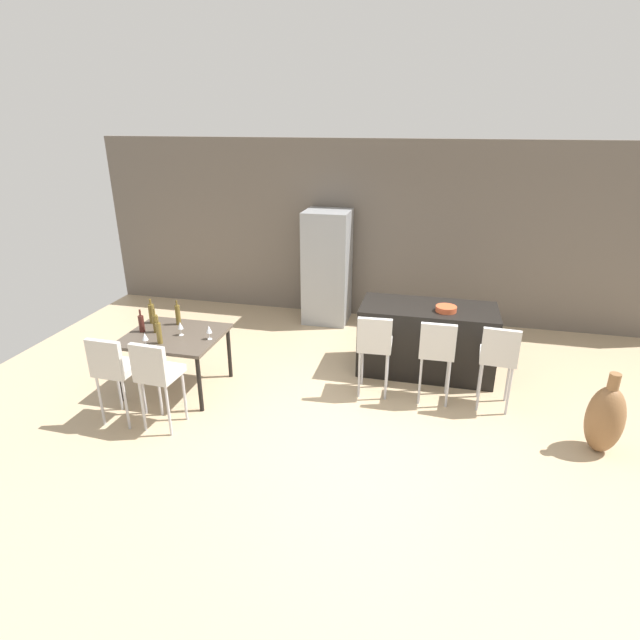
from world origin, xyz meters
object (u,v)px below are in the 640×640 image
at_px(wine_bottle_end, 159,333).
at_px(bar_chair_left, 375,343).
at_px(wine_glass_corner, 145,337).
at_px(refrigerator, 327,267).
at_px(wine_glass_near, 180,326).
at_px(bar_chair_middle, 437,349).
at_px(dining_chair_near, 113,366).
at_px(bar_chair_right, 498,355).
at_px(fruit_bowl, 446,309).
at_px(floor_vase, 605,419).
at_px(wine_bottle_left, 141,323).
at_px(wine_bottle_inner, 152,313).
at_px(wine_glass_far, 209,329).
at_px(kitchen_island, 426,339).
at_px(wine_bottle_right, 156,323).
at_px(dining_chair_far, 156,372).
at_px(wine_bottle_middle, 178,315).
at_px(dining_table, 175,340).

bearing_deg(wine_bottle_end, bar_chair_left, 15.80).
bearing_deg(wine_glass_corner, refrigerator, 65.08).
relative_size(bar_chair_left, wine_glass_near, 6.03).
height_order(bar_chair_middle, dining_chair_near, same).
distance_m(bar_chair_right, fruit_bowl, 0.94).
bearing_deg(bar_chair_right, floor_vase, -30.52).
bearing_deg(wine_bottle_end, fruit_bowl, 22.72).
height_order(wine_bottle_left, fruit_bowl, wine_bottle_left).
height_order(wine_bottle_inner, wine_glass_far, wine_bottle_inner).
height_order(kitchen_island, wine_bottle_end, wine_bottle_end).
relative_size(wine_bottle_end, wine_glass_corner, 1.95).
bearing_deg(wine_glass_near, wine_glass_far, -4.41).
relative_size(wine_bottle_right, fruit_bowl, 1.20).
bearing_deg(dining_chair_far, fruit_bowl, 33.23).
height_order(wine_bottle_middle, floor_vase, wine_bottle_middle).
height_order(wine_glass_near, fruit_bowl, fruit_bowl).
xyz_separation_m(bar_chair_middle, wine_glass_near, (-3.03, -0.41, 0.17)).
distance_m(wine_bottle_left, wine_glass_corner, 0.48).
distance_m(bar_chair_left, dining_chair_near, 2.95).
bearing_deg(wine_bottle_right, wine_glass_corner, -75.61).
height_order(bar_chair_middle, dining_chair_far, same).
bearing_deg(wine_glass_far, dining_chair_near, -132.09).
distance_m(kitchen_island, dining_chair_near, 3.86).
bearing_deg(fruit_bowl, wine_glass_near, -160.83).
bearing_deg(bar_chair_right, kitchen_island, 136.03).
distance_m(wine_bottle_right, fruit_bowl, 3.61).
bearing_deg(dining_chair_near, wine_glass_corner, 74.89).
relative_size(dining_chair_near, wine_bottle_end, 3.09).
height_order(dining_table, wine_bottle_inner, wine_bottle_inner).
bearing_deg(refrigerator, wine_bottle_inner, -125.86).
bearing_deg(wine_bottle_end, wine_bottle_inner, 127.38).
bearing_deg(wine_glass_corner, wine_bottle_left, 126.38).
bearing_deg(bar_chair_left, wine_glass_corner, -162.28).
height_order(bar_chair_middle, wine_bottle_middle, wine_bottle_middle).
height_order(bar_chair_right, wine_bottle_left, bar_chair_right).
height_order(kitchen_island, wine_glass_far, kitchen_island).
bearing_deg(dining_chair_near, wine_bottle_left, 100.75).
distance_m(wine_glass_far, floor_vase, 4.37).
bearing_deg(wine_bottle_left, wine_bottle_inner, 95.76).
relative_size(dining_table, wine_glass_far, 6.56).
bearing_deg(refrigerator, dining_chair_far, -106.48).
distance_m(wine_bottle_right, wine_bottle_inner, 0.34).
xyz_separation_m(refrigerator, fruit_bowl, (1.90, -1.63, 0.04)).
bearing_deg(kitchen_island, wine_glass_near, -157.47).
xyz_separation_m(wine_bottle_right, refrigerator, (1.55, 2.69, 0.06)).
bearing_deg(wine_bottle_end, dining_chair_far, -64.31).
height_order(wine_bottle_middle, wine_bottle_end, wine_bottle_end).
height_order(dining_chair_near, wine_bottle_left, dining_chair_near).
bearing_deg(kitchen_island, wine_bottle_end, -153.98).
bearing_deg(dining_chair_near, wine_bottle_end, 68.20).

